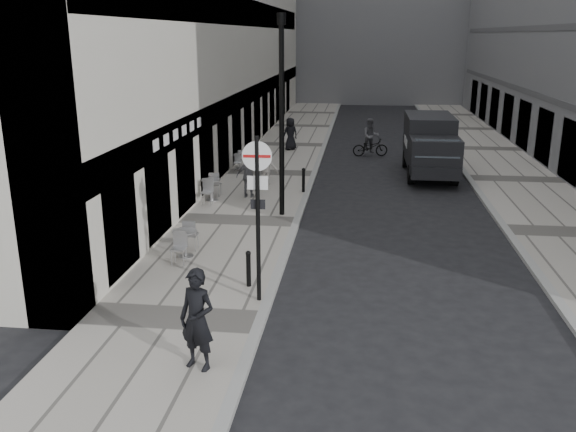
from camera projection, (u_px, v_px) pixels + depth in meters
name	position (u px, v px, depth m)	size (l,w,h in m)	color
ground	(235.00, 394.00, 11.07)	(120.00, 120.00, 0.00)	black
sidewalk	(271.00, 174.00, 28.41)	(4.00, 60.00, 0.12)	#A39C93
far_sidewalk	(515.00, 180.00, 27.14)	(4.00, 60.00, 0.12)	#A39C93
walking_man	(197.00, 320.00, 11.47)	(0.73, 0.48, 2.01)	black
sign_post	(258.00, 198.00, 14.02)	(0.68, 0.11, 3.99)	black
lamppost	(282.00, 107.00, 20.67)	(0.31, 0.31, 6.85)	black
bollard_near	(249.00, 270.00, 15.43)	(0.12, 0.12, 0.89)	black
bollard_far	(303.00, 181.00, 24.72)	(0.12, 0.12, 0.93)	black
panel_van	(430.00, 143.00, 27.99)	(2.15, 5.72, 2.69)	black
cyclist	(370.00, 142.00, 32.56)	(1.96, 0.99, 2.02)	black
pedestrian_a	(249.00, 176.00, 23.82)	(0.98, 0.41, 1.67)	slate
pedestrian_b	(267.00, 166.00, 25.90)	(1.03, 0.59, 1.60)	#B6AEA8
pedestrian_c	(290.00, 134.00, 33.71)	(0.87, 0.57, 1.78)	black
cafe_table_near	(185.00, 241.00, 17.46)	(0.72, 1.63, 0.93)	#A6A6A8
cafe_table_mid	(211.00, 188.00, 23.42)	(0.76, 1.72, 0.98)	silver
cafe_table_far	(240.00, 160.00, 29.03)	(0.63, 1.42, 0.81)	silver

